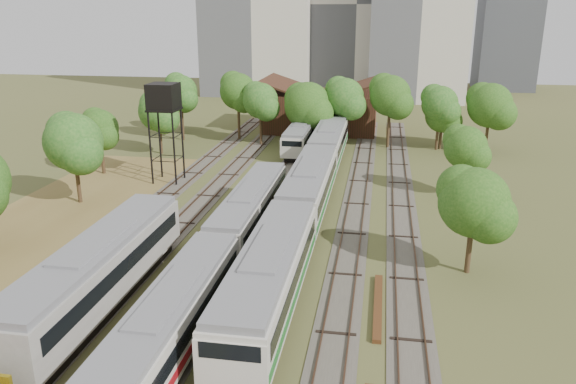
# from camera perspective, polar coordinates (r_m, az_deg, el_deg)

# --- Properties ---
(ground) EXTENTS (240.00, 240.00, 0.00)m
(ground) POSITION_cam_1_polar(r_m,az_deg,el_deg) (29.87, -7.70, -16.32)
(ground) COLOR #475123
(ground) RESTS_ON ground
(tracks) EXTENTS (24.60, 80.00, 0.19)m
(tracks) POSITION_cam_1_polar(r_m,az_deg,el_deg) (51.96, -0.38, -0.82)
(tracks) COLOR #4C473D
(tracks) RESTS_ON ground
(railcar_red_set) EXTENTS (2.84, 34.58, 3.50)m
(railcar_red_set) POSITION_cam_1_polar(r_m,az_deg,el_deg) (36.40, -7.05, -6.35)
(railcar_red_set) COLOR black
(railcar_red_set) RESTS_ON ground
(railcar_green_set) EXTENTS (3.29, 52.08, 4.08)m
(railcar_green_set) POSITION_cam_1_polar(r_m,az_deg,el_deg) (48.40, 2.18, 0.38)
(railcar_green_set) COLOR black
(railcar_green_set) RESTS_ON ground
(railcar_rear) EXTENTS (2.74, 16.08, 3.38)m
(railcar_rear) POSITION_cam_1_polar(r_m,az_deg,el_deg) (71.28, 1.41, 5.81)
(railcar_rear) COLOR black
(railcar_rear) RESTS_ON ground
(old_grey_coach) EXTENTS (3.31, 18.00, 4.10)m
(old_grey_coach) POSITION_cam_1_polar(r_m,az_deg,el_deg) (34.86, -18.68, -7.65)
(old_grey_coach) COLOR black
(old_grey_coach) RESTS_ON ground
(water_tower) EXTENTS (2.88, 2.88, 9.99)m
(water_tower) POSITION_cam_1_polar(r_m,az_deg,el_deg) (57.36, -12.52, 9.17)
(water_tower) COLOR black
(water_tower) RESTS_ON ground
(rail_pile_far) EXTENTS (0.48, 7.75, 0.25)m
(rail_pile_far) POSITION_cam_1_polar(r_m,az_deg,el_deg) (34.23, 9.12, -11.34)
(rail_pile_far) COLOR #573219
(rail_pile_far) RESTS_ON ground
(maintenance_shed) EXTENTS (16.45, 11.55, 7.58)m
(maintenance_shed) POSITION_cam_1_polar(r_m,az_deg,el_deg) (83.08, 3.35, 8.31)
(maintenance_shed) COLOR #342212
(maintenance_shed) RESTS_ON ground
(tree_band_left) EXTENTS (7.62, 67.32, 8.24)m
(tree_band_left) POSITION_cam_1_polar(r_m,az_deg,el_deg) (52.47, -23.37, 3.90)
(tree_band_left) COLOR #382616
(tree_band_left) RESTS_ON ground
(tree_band_far) EXTENTS (44.38, 7.99, 9.19)m
(tree_band_far) POSITION_cam_1_polar(r_m,az_deg,el_deg) (72.42, 5.09, 9.31)
(tree_band_far) COLOR #382616
(tree_band_far) RESTS_ON ground
(tree_band_right) EXTENTS (5.94, 40.63, 7.25)m
(tree_band_right) POSITION_cam_1_polar(r_m,az_deg,el_deg) (53.90, 16.86, 4.19)
(tree_band_right) COLOR #382616
(tree_band_right) RESTS_ON ground
(tower_centre) EXTENTS (20.00, 18.00, 36.00)m
(tower_centre) POSITION_cam_1_polar(r_m,az_deg,el_deg) (123.62, 7.22, 18.37)
(tower_centre) COLOR beige
(tower_centre) RESTS_ON ground
(tower_far_right) EXTENTS (12.00, 12.00, 28.00)m
(tower_far_right) POSITION_cam_1_polar(r_m,az_deg,el_deg) (136.04, 21.47, 15.58)
(tower_far_right) COLOR #45474E
(tower_far_right) RESTS_ON ground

